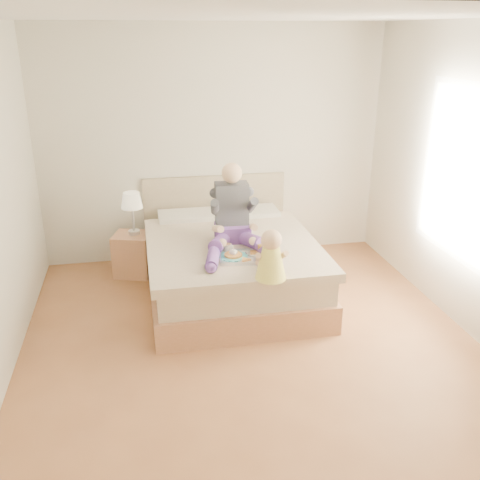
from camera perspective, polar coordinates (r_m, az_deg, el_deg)
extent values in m
cube|color=brown|center=(4.87, 1.10, -10.81)|extent=(4.00, 4.20, 0.01)
cube|color=white|center=(4.12, 1.39, 22.84)|extent=(4.00, 4.20, 0.02)
cube|color=beige|center=(6.31, -2.86, 10.00)|extent=(4.00, 0.02, 2.70)
cube|color=beige|center=(2.46, 11.78, -9.58)|extent=(4.00, 0.02, 2.70)
cube|color=beige|center=(5.11, 23.85, 5.43)|extent=(0.02, 4.20, 2.70)
cube|color=white|center=(5.25, 22.59, 6.58)|extent=(0.02, 1.30, 1.60)
cube|color=white|center=(5.24, 22.55, 6.57)|extent=(0.01, 1.18, 1.48)
cube|color=#976646|center=(5.68, -1.04, -4.23)|extent=(1.68, 2.13, 0.28)
cube|color=#C2AE90|center=(5.57, -1.05, -1.82)|extent=(1.60, 2.05, 0.24)
cube|color=#C2AE90|center=(5.37, -0.79, -0.83)|extent=(1.70, 1.80, 0.09)
cube|color=beige|center=(6.15, -5.78, 2.24)|extent=(0.62, 0.40, 0.14)
cube|color=beige|center=(6.25, 1.17, 2.69)|extent=(0.62, 0.40, 0.14)
cube|color=gray|center=(6.53, -2.71, 2.65)|extent=(1.70, 0.08, 1.00)
cube|color=#976646|center=(6.16, -11.32, -1.51)|extent=(0.48, 0.45, 0.49)
cylinder|color=silver|center=(6.06, -11.23, 0.83)|extent=(0.13, 0.13, 0.04)
cylinder|color=silver|center=(6.01, -11.33, 2.20)|extent=(0.03, 0.03, 0.27)
cone|color=#F4E7BF|center=(5.95, -11.48, 4.18)|extent=(0.23, 0.23, 0.17)
cube|color=#593483|center=(5.42, -0.81, 0.82)|extent=(0.36, 0.29, 0.16)
cube|color=#323239|center=(5.38, -0.90, 3.85)|extent=(0.34, 0.22, 0.44)
sphere|color=beige|center=(5.26, -0.88, 7.17)|extent=(0.20, 0.20, 0.20)
cylinder|color=#593483|center=(5.20, -2.08, -0.19)|extent=(0.31, 0.49, 0.20)
cylinder|color=#593483|center=(4.88, -2.91, -1.89)|extent=(0.20, 0.43, 0.11)
sphere|color=#593483|center=(4.70, -3.11, -2.97)|extent=(0.10, 0.10, 0.10)
cylinder|color=#323239|center=(5.23, -2.70, 3.53)|extent=(0.12, 0.28, 0.22)
cylinder|color=beige|center=(5.12, -2.37, 1.20)|extent=(0.08, 0.28, 0.15)
sphere|color=beige|center=(5.03, -1.88, -0.29)|extent=(0.08, 0.08, 0.08)
cylinder|color=#593483|center=(5.24, 1.09, -0.02)|extent=(0.27, 0.49, 0.20)
cylinder|color=#593483|center=(4.95, 2.99, -1.55)|extent=(0.16, 0.43, 0.11)
sphere|color=#593483|center=(4.78, 3.87, -2.56)|extent=(0.10, 0.10, 0.10)
cylinder|color=#323239|center=(5.28, 1.25, 3.71)|extent=(0.10, 0.28, 0.22)
cylinder|color=beige|center=(5.17, 1.45, 1.39)|extent=(0.11, 0.29, 0.15)
sphere|color=beige|center=(5.07, 1.39, -0.12)|extent=(0.08, 0.08, 0.08)
cube|color=silver|center=(5.00, 0.30, -1.93)|extent=(0.48, 0.40, 0.01)
cylinder|color=#45BCC8|center=(5.00, -0.72, -1.77)|extent=(0.25, 0.25, 0.01)
cylinder|color=#C68B42|center=(5.00, -0.72, -1.59)|extent=(0.17, 0.17, 0.02)
cylinder|color=silver|center=(5.10, -1.32, -0.88)|extent=(0.07, 0.07, 0.09)
torus|color=silver|center=(5.10, -0.82, -0.86)|extent=(0.02, 0.06, 0.06)
cylinder|color=brown|center=(5.08, -1.33, -0.46)|extent=(0.07, 0.07, 0.01)
cylinder|color=silver|center=(5.07, 1.54, -1.48)|extent=(0.14, 0.14, 0.01)
cube|color=#C68B42|center=(5.06, 1.54, -1.34)|extent=(0.09, 0.08, 0.02)
cylinder|color=silver|center=(4.91, 0.56, -2.26)|extent=(0.14, 0.14, 0.01)
ellipsoid|color=red|center=(4.90, 0.80, -2.15)|extent=(0.04, 0.03, 0.01)
cylinder|color=white|center=(5.04, 2.25, -1.01)|extent=(0.07, 0.07, 0.11)
cylinder|color=gold|center=(5.04, 2.25, -1.03)|extent=(0.06, 0.06, 0.11)
cylinder|color=white|center=(4.91, 2.03, -2.10)|extent=(0.07, 0.07, 0.04)
cylinder|color=#4E180B|center=(4.91, 2.03, -2.11)|extent=(0.06, 0.06, 0.03)
cone|color=#FFF750|center=(4.56, 3.31, -2.44)|extent=(0.27, 0.27, 0.29)
sphere|color=beige|center=(4.48, 3.36, 0.03)|extent=(0.18, 0.18, 0.18)
cylinder|color=beige|center=(4.71, 2.31, -2.89)|extent=(0.09, 0.21, 0.07)
sphere|color=beige|center=(4.80, 1.99, -2.41)|extent=(0.06, 0.06, 0.06)
cylinder|color=beige|center=(4.53, 1.99, -1.84)|extent=(0.09, 0.15, 0.12)
cylinder|color=beige|center=(4.73, 3.50, -2.80)|extent=(0.09, 0.21, 0.07)
sphere|color=beige|center=(4.82, 3.28, -2.31)|extent=(0.06, 0.06, 0.06)
cylinder|color=beige|center=(4.58, 4.57, -1.65)|extent=(0.08, 0.15, 0.12)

